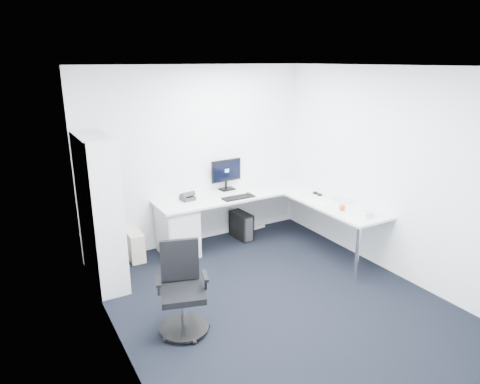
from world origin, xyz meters
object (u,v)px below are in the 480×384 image
task_chair (183,291)px  monitor (227,174)px  l_desk (251,224)px  bookshelf (100,212)px  laptop (342,192)px

task_chair → monitor: 2.69m
l_desk → bookshelf: bearing=178.7°
l_desk → laptop: bearing=-32.3°
bookshelf → laptop: (3.30, -0.76, -0.05)m
task_chair → bookshelf: bearing=123.7°
l_desk → bookshelf: size_ratio=1.40×
bookshelf → task_chair: bearing=-73.2°
l_desk → task_chair: 2.26m
monitor → laptop: monitor is taller
laptop → task_chair: bearing=-156.9°
task_chair → laptop: 2.97m
bookshelf → task_chair: bookshelf is taller
bookshelf → task_chair: 1.65m
bookshelf → laptop: bearing=-13.0°
l_desk → task_chair: (-1.72, -1.46, 0.09)m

